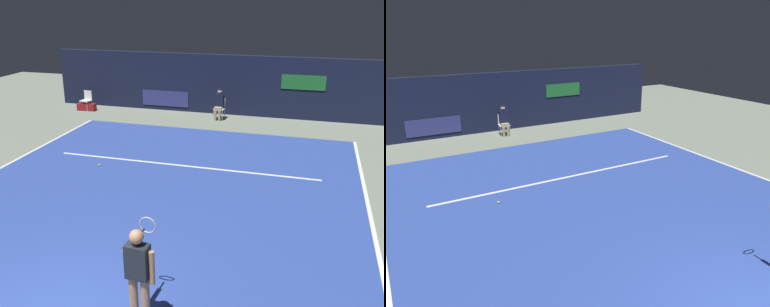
{
  "view_description": "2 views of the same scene",
  "coord_description": "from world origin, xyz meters",
  "views": [
    {
      "loc": [
        3.71,
        -4.66,
        4.92
      ],
      "look_at": [
        0.59,
        6.18,
        0.81
      ],
      "focal_mm": 40.31,
      "sensor_mm": 36.0,
      "label": 1
    },
    {
      "loc": [
        -5.03,
        -2.46,
        4.47
      ],
      "look_at": [
        0.04,
        6.53,
        0.98
      ],
      "focal_mm": 34.99,
      "sensor_mm": 36.0,
      "label": 2
    }
  ],
  "objects": [
    {
      "name": "line_judge_on_chair",
      "position": [
        -0.1,
        12.76,
        0.69
      ],
      "size": [
        0.47,
        0.55,
        1.32
      ],
      "color": "white",
      "rests_on": "ground"
    },
    {
      "name": "ground_plane",
      "position": [
        0.0,
        5.04,
        0.0
      ],
      "size": [
        32.24,
        32.24,
        0.0
      ],
      "primitive_type": "plane",
      "color": "gray"
    },
    {
      "name": "line_sideline_left",
      "position": [
        5.28,
        5.04,
        0.01
      ],
      "size": [
        0.1,
        12.09,
        0.01
      ],
      "primitive_type": "cube",
      "color": "white",
      "rests_on": "court_surface"
    },
    {
      "name": "line_service",
      "position": [
        0.0,
        7.16,
        0.01
      ],
      "size": [
        8.31,
        0.1,
        0.01
      ],
      "primitive_type": "cube",
      "color": "white",
      "rests_on": "court_surface"
    },
    {
      "name": "court_surface",
      "position": [
        0.0,
        5.04,
        0.01
      ],
      "size": [
        10.65,
        12.09,
        0.01
      ],
      "primitive_type": "cube",
      "color": "#2D479E",
      "rests_on": "ground"
    },
    {
      "name": "back_wall",
      "position": [
        -0.0,
        13.82,
        1.3
      ],
      "size": [
        16.21,
        0.33,
        2.6
      ],
      "color": "#141933",
      "rests_on": "ground"
    },
    {
      "name": "tennis_ball",
      "position": [
        -2.45,
        6.43,
        0.05
      ],
      "size": [
        0.07,
        0.07,
        0.07
      ],
      "primitive_type": "sphere",
      "color": "#CCE033",
      "rests_on": "court_surface"
    }
  ]
}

